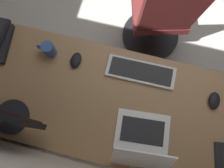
# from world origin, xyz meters

# --- Properties ---
(desk) EXTENTS (2.36, 0.70, 0.73)m
(desk) POSITION_xyz_m (0.32, 1.64, 0.67)
(desk) COLOR #936D47
(desk) RESTS_ON ground
(drawer_pedestal) EXTENTS (0.40, 0.51, 0.69)m
(drawer_pedestal) POSITION_xyz_m (0.84, 1.67, 0.35)
(drawer_pedestal) COLOR #936D47
(drawer_pedestal) RESTS_ON ground
(laptop_leftmost) EXTENTS (0.33, 0.33, 0.21)m
(laptop_leftmost) POSITION_xyz_m (0.09, 1.82, 0.78)
(laptop_leftmost) COLOR white
(laptop_leftmost) RESTS_ON desk
(keyboard_main) EXTENTS (0.42, 0.15, 0.02)m
(keyboard_main) POSITION_xyz_m (0.18, 1.42, 0.74)
(keyboard_main) COLOR silver
(keyboard_main) RESTS_ON desk
(mouse_main) EXTENTS (0.06, 0.10, 0.03)m
(mouse_main) POSITION_xyz_m (0.59, 1.45, 0.75)
(mouse_main) COLOR black
(mouse_main) RESTS_ON desk
(mouse_spare) EXTENTS (0.06, 0.10, 0.03)m
(mouse_spare) POSITION_xyz_m (-0.27, 1.49, 0.75)
(mouse_spare) COLOR black
(mouse_spare) RESTS_ON desk
(coffee_mug) EXTENTS (0.11, 0.07, 0.10)m
(coffee_mug) POSITION_xyz_m (0.76, 1.43, 0.78)
(coffee_mug) COLOR #335193
(coffee_mug) RESTS_ON desk
(office_chair) EXTENTS (0.56, 0.60, 0.97)m
(office_chair) POSITION_xyz_m (0.11, 0.83, 0.46)
(office_chair) COLOR maroon
(office_chair) RESTS_ON ground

